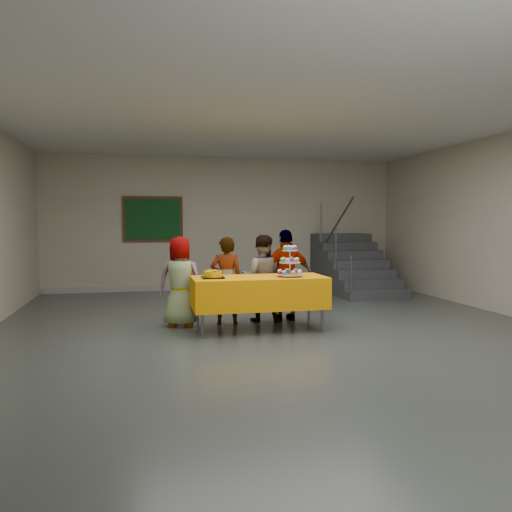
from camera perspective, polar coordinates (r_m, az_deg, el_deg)
The scene contains 10 objects.
room_shell at distance 6.59m, azimuth 3.46°, elevation 9.02°, with size 10.00×10.04×3.02m.
bake_table at distance 7.06m, azimuth 0.36°, elevation -4.11°, with size 1.88×0.78×0.77m.
cupcake_stand at distance 7.05m, azimuth 3.89°, elevation -0.98°, with size 0.38×0.38×0.44m.
bear_cake at distance 6.90m, azimuth -4.97°, elevation -2.04°, with size 0.32×0.36×0.12m.
schoolchild_a at distance 7.43m, azimuth -8.66°, elevation -2.89°, with size 0.65×0.42×1.33m, color slate.
schoolchild_b at distance 7.51m, azimuth -3.39°, elevation -2.82°, with size 0.48×0.32×1.32m, color slate.
schoolchild_c at distance 7.72m, azimuth 0.67°, elevation -2.56°, with size 0.65×0.51×1.34m, color slate.
schoolchild_d at distance 7.75m, azimuth 3.53°, elevation -2.23°, with size 0.83×0.35×1.42m, color slate.
staircase at distance 11.41m, azimuth 10.71°, elevation -1.42°, with size 1.30×2.40×2.04m.
noticeboard at distance 11.25m, azimuth -11.69°, elevation 4.16°, with size 1.30×0.05×1.00m.
Camera 1 is at (-1.83, -6.29, 1.55)m, focal length 35.00 mm.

